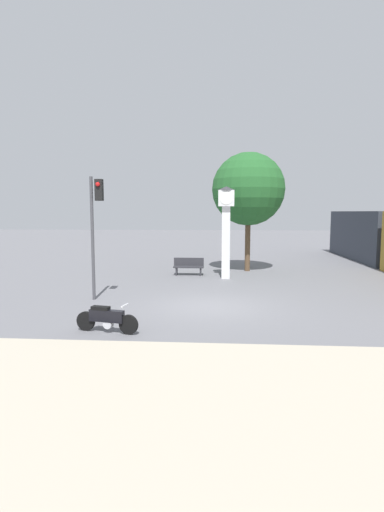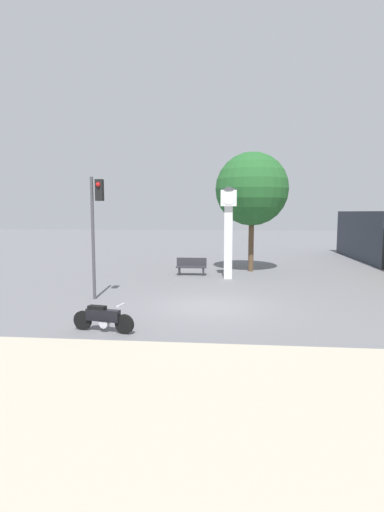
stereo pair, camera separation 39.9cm
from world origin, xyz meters
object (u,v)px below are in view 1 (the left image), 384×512
traffic_light (96,216)px  street_tree (248,189)px  clock_tower (226,219)px  motorcycle (107,319)px  bench (189,266)px

traffic_light → street_tree: (6.23, 7.97, 1.42)m
clock_tower → traffic_light: 7.25m
motorcycle → bench: bearing=93.5°
traffic_light → street_tree: bearing=52.0°
motorcycle → street_tree: bearing=80.4°
motorcycle → clock_tower: (3.41, 9.39, 2.63)m
clock_tower → traffic_light: traffic_light is taller
clock_tower → traffic_light: size_ratio=0.99×
clock_tower → motorcycle: bearing=-110.0°
motorcycle → traffic_light: traffic_light is taller
motorcycle → clock_tower: clock_tower is taller
street_tree → traffic_light: bearing=-128.0°
motorcycle → bench: 10.39m
clock_tower → bench: size_ratio=2.88×
street_tree → clock_tower: bearing=-115.3°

